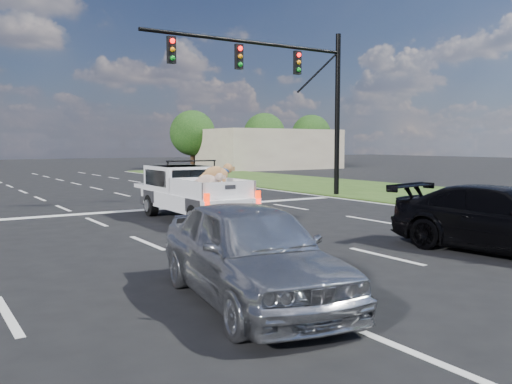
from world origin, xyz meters
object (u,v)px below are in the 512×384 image
(traffic_signal, at_px, (293,84))
(silver_sedan, at_px, (251,252))
(black_coupe, at_px, (506,220))
(pickup_truck, at_px, (193,192))

(traffic_signal, relative_size, silver_sedan, 2.13)
(traffic_signal, height_order, black_coupe, traffic_signal)
(traffic_signal, bearing_deg, pickup_truck, -150.80)
(pickup_truck, relative_size, black_coupe, 1.00)
(traffic_signal, height_order, pickup_truck, traffic_signal)
(traffic_signal, xyz_separation_m, pickup_truck, (-6.35, -3.55, -3.89))
(traffic_signal, relative_size, black_coupe, 1.91)
(traffic_signal, bearing_deg, silver_sedan, -128.80)
(traffic_signal, xyz_separation_m, black_coupe, (-3.10, -11.60, -4.03))
(traffic_signal, height_order, silver_sedan, traffic_signal)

